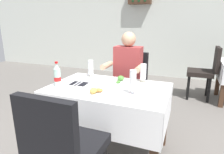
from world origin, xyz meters
name	(u,v)px	position (x,y,z in m)	size (l,w,h in m)	color
back_wall	(157,24)	(0.00, 3.63, 1.36)	(11.00, 0.12, 2.71)	silver
main_dining_table	(108,103)	(0.09, 0.18, 0.57)	(1.21, 0.78, 0.74)	white
chair_far_diner_seat	(130,83)	(0.09, 0.97, 0.55)	(0.44, 0.50, 0.97)	black
chair_near_camera_side	(64,147)	(0.09, -0.60, 0.55)	(0.44, 0.50, 0.97)	black
seated_diner_far	(127,74)	(0.08, 0.86, 0.71)	(0.50, 0.46, 1.26)	#282D42
plate_near_camera	(98,92)	(0.08, -0.04, 0.76)	(0.24, 0.24, 0.07)	white
plate_far_diner	(120,81)	(0.15, 0.38, 0.76)	(0.22, 0.22, 0.07)	white
beer_glass_left	(133,82)	(0.38, 0.08, 0.85)	(0.07, 0.07, 0.23)	white
beer_glass_middle	(91,68)	(-0.25, 0.46, 0.85)	(0.07, 0.07, 0.21)	white
beer_glass_right	(143,73)	(0.38, 0.48, 0.84)	(0.07, 0.07, 0.20)	white
cola_bottle_primary	(57,76)	(-0.38, -0.01, 0.85)	(0.07, 0.07, 0.26)	silver
napkin_cutlery_set	(79,84)	(-0.24, 0.16, 0.74)	(0.18, 0.19, 0.01)	black
background_chair_left	(206,70)	(1.14, 2.25, 0.55)	(0.50, 0.44, 0.97)	black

